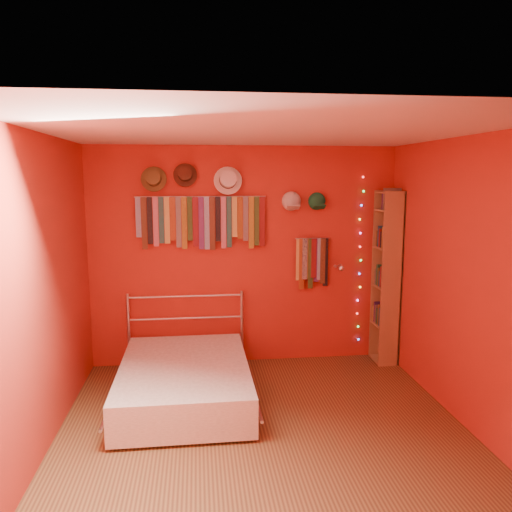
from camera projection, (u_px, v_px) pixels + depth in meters
name	position (u px, v px, depth m)	size (l,w,h in m)	color
ground	(265.00, 435.00, 4.21)	(3.50, 3.50, 0.00)	#52311C
back_wall	(245.00, 256.00, 5.73)	(3.50, 0.02, 2.50)	#AB281B
right_wall	(470.00, 285.00, 4.22)	(0.02, 3.50, 2.50)	#AB281B
left_wall	(39.00, 296.00, 3.81)	(0.02, 3.50, 2.50)	#AB281B
ceiling	(266.00, 131.00, 3.81)	(3.50, 3.50, 0.02)	white
tie_rack	(202.00, 220.00, 5.54)	(1.45, 0.03, 0.60)	silver
small_tie_rack	(312.00, 260.00, 5.76)	(0.40, 0.03, 0.60)	silver
fedora_olive	(153.00, 178.00, 5.38)	(0.28, 0.15, 0.27)	brown
fedora_brown	(185.00, 174.00, 5.41)	(0.26, 0.14, 0.26)	#472719
fedora_white	(228.00, 180.00, 5.47)	(0.31, 0.17, 0.31)	white
cap_white	(291.00, 201.00, 5.64)	(0.20, 0.25, 0.20)	silver
cap_green	(317.00, 201.00, 5.67)	(0.19, 0.24, 0.19)	#186C3E
fairy_lights	(360.00, 260.00, 5.86)	(0.06, 0.02, 1.96)	#FF3333
reading_lamp	(340.00, 268.00, 5.65)	(0.07, 0.29, 0.09)	silver
bookshelf	(390.00, 276.00, 5.74)	(0.25, 0.34, 2.00)	olive
bed	(185.00, 381.00, 4.82)	(1.31, 1.80, 0.87)	silver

